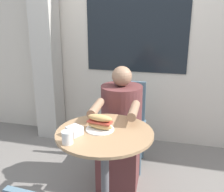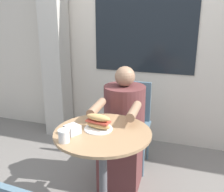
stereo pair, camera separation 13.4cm
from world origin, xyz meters
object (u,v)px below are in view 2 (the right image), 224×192
object	(u,v)px
diner_chair	(132,116)
sandwich_on_plate	(98,123)
seated_diner	(123,135)
cafe_table	(103,157)
drink_cup	(64,136)

from	to	relation	value
diner_chair	sandwich_on_plate	world-z (taller)	diner_chair
seated_diner	diner_chair	bearing A→B (deg)	-92.17
cafe_table	seated_diner	size ratio (longest dim) A/B	0.68
cafe_table	drink_cup	distance (m)	0.38
sandwich_on_plate	drink_cup	world-z (taller)	sandwich_on_plate
sandwich_on_plate	diner_chair	bearing A→B (deg)	88.31
diner_chair	drink_cup	distance (m)	1.16
seated_diner	sandwich_on_plate	bearing A→B (deg)	82.78
cafe_table	diner_chair	bearing A→B (deg)	91.01
sandwich_on_plate	drink_cup	size ratio (longest dim) A/B	2.40
seated_diner	drink_cup	bearing A→B (deg)	73.97
diner_chair	seated_diner	world-z (taller)	seated_diner
cafe_table	seated_diner	world-z (taller)	seated_diner
cafe_table	sandwich_on_plate	size ratio (longest dim) A/B	3.68
cafe_table	drink_cup	size ratio (longest dim) A/B	8.85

